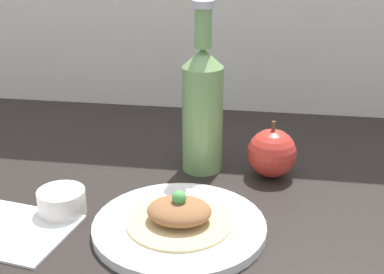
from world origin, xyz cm
name	(u,v)px	position (x,y,z in cm)	size (l,w,h in cm)	color
ground_plane	(194,236)	(0.00, 0.00, -2.00)	(180.00, 110.00, 4.00)	black
plate	(179,226)	(-1.86, -2.18, 0.91)	(25.22, 25.22, 1.72)	white
plated_food	(179,214)	(-1.86, -2.18, 2.95)	(15.43, 15.43, 5.16)	#D6BC7F
cider_bottle	(203,106)	(-1.50, 19.38, 11.98)	(7.20, 7.20, 30.01)	#729E5B
apple	(272,153)	(10.91, 18.36, 4.30)	(8.58, 8.58, 10.23)	red
napkin	(9,229)	(-26.42, -6.01, 0.40)	(19.81, 16.61, 0.80)	white
dipping_bowl	(63,201)	(-20.53, 0.45, 2.00)	(7.31, 7.31, 3.99)	silver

